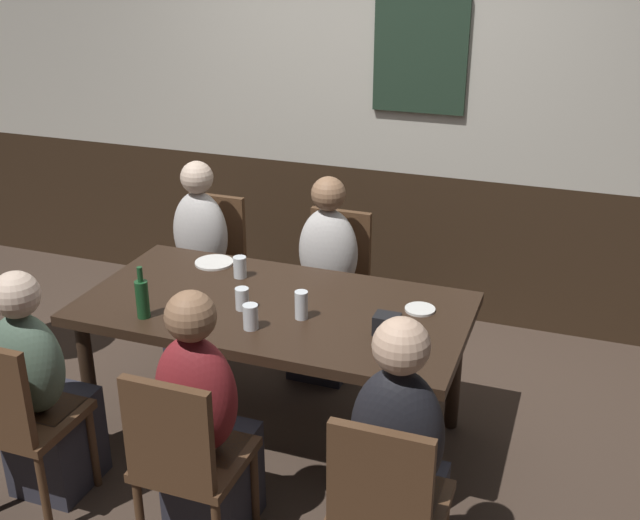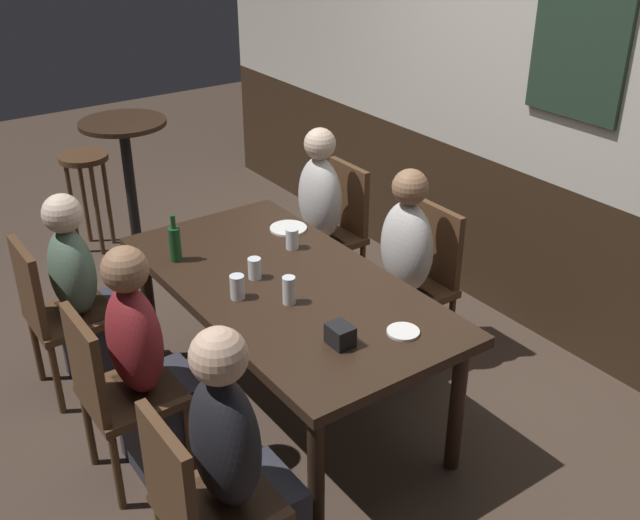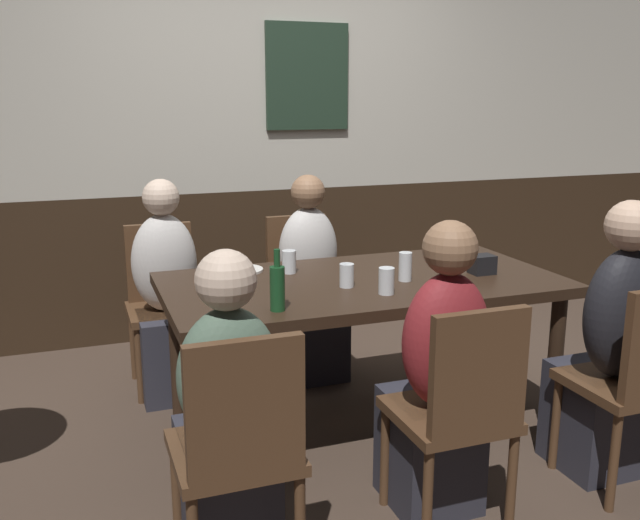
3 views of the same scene
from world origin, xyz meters
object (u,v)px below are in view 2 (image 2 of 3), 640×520
at_px(person_mid_near, 150,378).
at_px(pint_glass_amber, 237,288).
at_px(chair_left_far, 335,226).
at_px(highball_clear, 255,270).
at_px(person_left_near, 88,306).
at_px(tumbler_short, 289,292).
at_px(dining_table, 285,296).
at_px(plate_white_large, 288,228).
at_px(person_right_near, 239,482).
at_px(chair_left_near, 55,310).
at_px(bar_stool, 86,176).
at_px(chair_mid_far, 421,276).
at_px(person_left_far, 314,234).
at_px(plate_white_small, 403,332).
at_px(chair_mid_near, 115,389).
at_px(condiment_caddy, 340,335).
at_px(person_mid_far, 398,287).
at_px(beer_bottle_green, 175,243).
at_px(side_bar_table, 130,184).
at_px(chair_right_near, 200,502).
at_px(beer_glass_half, 292,240).

height_order(person_mid_near, pint_glass_amber, person_mid_near).
height_order(chair_left_far, highball_clear, chair_left_far).
relative_size(person_left_near, tumbler_short, 8.33).
relative_size(dining_table, plate_white_large, 8.98).
xyz_separation_m(person_right_near, highball_clear, (-0.92, 0.62, 0.29)).
bearing_deg(chair_left_near, bar_stool, 154.94).
distance_m(chair_mid_far, person_left_far, 0.82).
distance_m(chair_mid_far, person_mid_near, 1.60).
xyz_separation_m(person_right_near, person_mid_near, (-0.80, 0.00, -0.02)).
bearing_deg(plate_white_small, chair_mid_near, -122.19).
relative_size(plate_white_large, condiment_caddy, 1.84).
distance_m(chair_left_near, plate_white_small, 1.82).
height_order(chair_mid_near, pint_glass_amber, chair_mid_near).
bearing_deg(chair_mid_far, person_left_near, -116.57).
distance_m(chair_left_near, chair_mid_far, 1.93).
bearing_deg(plate_white_small, person_left_far, 159.36).
distance_m(person_left_near, person_mid_far, 1.64).
bearing_deg(chair_mid_far, person_left_far, -168.52).
relative_size(pint_glass_amber, beer_bottle_green, 0.46).
distance_m(chair_left_far, person_mid_far, 0.82).
distance_m(chair_left_far, pint_glass_amber, 1.42).
relative_size(chair_mid_near, person_mid_near, 0.77).
bearing_deg(plate_white_large, person_left_far, 129.19).
bearing_deg(chair_mid_far, beer_bottle_green, -112.63).
distance_m(person_mid_near, beer_bottle_green, 0.73).
xyz_separation_m(chair_left_far, person_mid_near, (0.80, -1.60, -0.01)).
bearing_deg(chair_mid_near, pint_glass_amber, 89.98).
bearing_deg(person_mid_near, tumbler_short, 74.55).
height_order(dining_table, side_bar_table, side_bar_table).
height_order(person_mid_near, plate_white_small, person_mid_near).
xyz_separation_m(highball_clear, tumbler_short, (0.29, 0.01, 0.01)).
xyz_separation_m(person_mid_near, side_bar_table, (-1.92, 0.72, 0.13)).
relative_size(highball_clear, bar_stool, 0.15).
bearing_deg(bar_stool, dining_table, 3.57).
distance_m(chair_left_far, side_bar_table, 1.43).
xyz_separation_m(dining_table, chair_left_far, (-0.80, 0.88, -0.17)).
height_order(person_left_far, bar_stool, person_left_far).
bearing_deg(person_mid_near, person_right_near, -0.08).
xyz_separation_m(person_mid_near, highball_clear, (-0.12, 0.62, 0.30)).
relative_size(dining_table, plate_white_small, 12.87).
height_order(chair_left_far, person_mid_far, person_mid_far).
distance_m(chair_mid_far, plate_white_large, 0.77).
relative_size(person_left_near, plate_white_small, 7.80).
bearing_deg(chair_right_near, person_right_near, 90.00).
xyz_separation_m(chair_right_near, pint_glass_amber, (-0.80, 0.62, 0.29)).
bearing_deg(chair_mid_far, beer_glass_half, -113.25).
bearing_deg(dining_table, plate_white_small, 14.33).
distance_m(plate_white_large, condiment_caddy, 1.15).
xyz_separation_m(person_left_far, person_right_near, (1.60, -1.44, 0.01)).
height_order(person_left_near, beer_glass_half, person_left_near).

